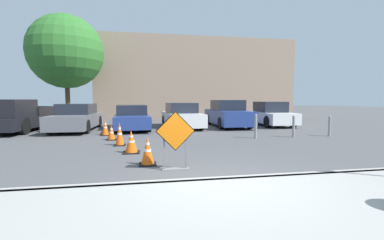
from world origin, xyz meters
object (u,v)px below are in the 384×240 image
(bollard_nearest, at_px, (256,125))
(traffic_cone_second, at_px, (131,142))
(traffic_cone_nearest, at_px, (148,151))
(bollard_second, at_px, (294,126))
(pickup_truck, at_px, (18,117))
(parked_car_fourth, at_px, (228,114))
(traffic_cone_fourth, at_px, (111,133))
(traffic_cone_fifth, at_px, (105,128))
(bollard_third, at_px, (329,125))
(traffic_cone_third, at_px, (120,134))
(parked_car_nearest, at_px, (77,118))
(parked_car_third, at_px, (181,116))
(road_closed_sign, at_px, (175,138))
(parked_car_fifth, at_px, (270,115))
(parked_car_second, at_px, (132,118))

(bollard_nearest, bearing_deg, traffic_cone_second, -156.82)
(traffic_cone_nearest, xyz_separation_m, bollard_second, (6.19, 3.66, 0.15))
(pickup_truck, distance_m, parked_car_fourth, 11.20)
(traffic_cone_fourth, bearing_deg, traffic_cone_fifth, 107.63)
(bollard_third, bearing_deg, traffic_cone_second, -165.85)
(traffic_cone_third, bearing_deg, parked_car_nearest, 118.06)
(parked_car_nearest, distance_m, bollard_third, 12.27)
(traffic_cone_fourth, relative_size, parked_car_third, 0.13)
(parked_car_nearest, bearing_deg, bollard_nearest, 153.61)
(road_closed_sign, xyz_separation_m, parked_car_fourth, (4.14, 8.97, -0.02))
(traffic_cone_second, height_order, parked_car_nearest, parked_car_nearest)
(pickup_truck, height_order, bollard_nearest, pickup_truck)
(parked_car_fifth, height_order, bollard_second, parked_car_fifth)
(road_closed_sign, bearing_deg, traffic_cone_fifth, 111.80)
(traffic_cone_third, bearing_deg, bollard_second, 6.04)
(parked_car_second, bearing_deg, traffic_cone_fourth, 77.07)
(traffic_cone_third, relative_size, bollard_second, 0.87)
(parked_car_nearest, distance_m, parked_car_second, 2.79)
(traffic_cone_second, height_order, bollard_second, bollard_second)
(traffic_cone_second, relative_size, bollard_third, 0.76)
(traffic_cone_second, height_order, traffic_cone_fifth, traffic_cone_fifth)
(pickup_truck, xyz_separation_m, parked_car_fifth, (13.98, 0.57, -0.05))
(traffic_cone_second, height_order, parked_car_third, parked_car_third)
(traffic_cone_nearest, relative_size, bollard_second, 0.77)
(road_closed_sign, height_order, traffic_cone_second, road_closed_sign)
(traffic_cone_third, relative_size, traffic_cone_fifth, 1.16)
(traffic_cone_second, distance_m, traffic_cone_fifth, 4.34)
(bollard_nearest, bearing_deg, road_closed_sign, -132.18)
(parked_car_nearest, bearing_deg, bollard_second, 157.91)
(traffic_cone_third, distance_m, traffic_cone_fourth, 1.43)
(traffic_cone_fourth, xyz_separation_m, bollard_second, (7.60, -0.60, 0.21))
(road_closed_sign, bearing_deg, pickup_truck, 129.80)
(pickup_truck, xyz_separation_m, bollard_second, (12.60, -4.23, -0.23))
(traffic_cone_fifth, distance_m, parked_car_second, 2.58)
(traffic_cone_fifth, xyz_separation_m, parked_car_nearest, (-1.75, 2.22, 0.31))
(traffic_cone_third, xyz_separation_m, bollard_nearest, (5.42, 0.76, 0.13))
(pickup_truck, bearing_deg, traffic_cone_third, 139.74)
(traffic_cone_second, xyz_separation_m, bollard_third, (8.39, 2.12, 0.15))
(traffic_cone_fourth, bearing_deg, road_closed_sign, -67.03)
(bollard_nearest, bearing_deg, parked_car_second, 140.55)
(parked_car_nearest, bearing_deg, road_closed_sign, 117.87)
(parked_car_fourth, bearing_deg, road_closed_sign, 65.60)
(traffic_cone_second, xyz_separation_m, traffic_cone_fourth, (-0.93, 2.71, -0.05))
(parked_car_third, relative_size, bollard_second, 4.89)
(parked_car_third, xyz_separation_m, parked_car_fourth, (2.80, 0.03, 0.08))
(parked_car_nearest, distance_m, bollard_second, 10.67)
(road_closed_sign, height_order, pickup_truck, pickup_truck)
(traffic_cone_third, relative_size, parked_car_fourth, 0.18)
(parked_car_fifth, bearing_deg, road_closed_sign, 53.37)
(traffic_cone_nearest, bearing_deg, bollard_nearest, 39.37)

